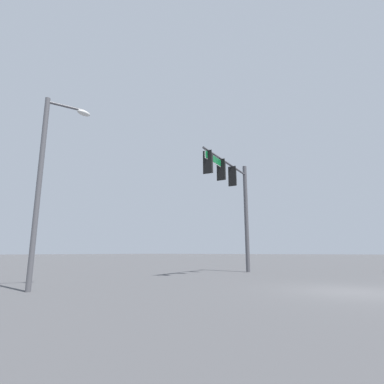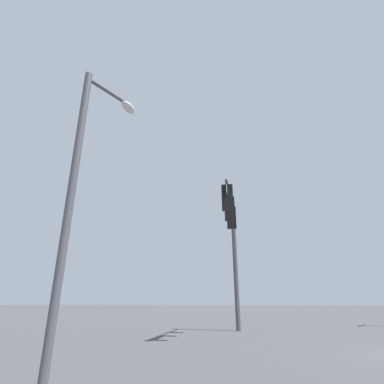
# 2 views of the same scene
# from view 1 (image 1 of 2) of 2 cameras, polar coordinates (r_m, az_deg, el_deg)

# --- Properties ---
(ground_plane) EXTENTS (400.00, 400.00, 0.00)m
(ground_plane) POSITION_cam_1_polar(r_m,az_deg,el_deg) (11.79, 28.87, -16.37)
(ground_plane) COLOR #474749
(signal_pole_near) EXTENTS (6.52, 1.23, 7.35)m
(signal_pole_near) POSITION_cam_1_polar(r_m,az_deg,el_deg) (19.41, 8.14, -0.30)
(signal_pole_near) COLOR #47474C
(signal_pole_near) RESTS_ON ground_plane
(street_lamp) EXTENTS (1.63, 0.68, 7.03)m
(street_lamp) POSITION_cam_1_polar(r_m,az_deg,el_deg) (12.09, -26.09, 2.96)
(street_lamp) COLOR #4C4C51
(street_lamp) RESTS_ON ground_plane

